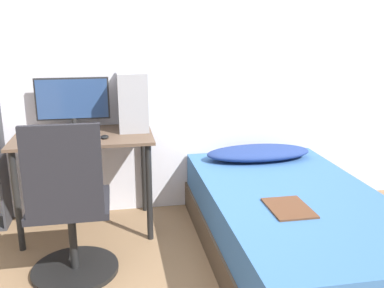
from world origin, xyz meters
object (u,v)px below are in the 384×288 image
object	(u,v)px
keyboard	(66,139)
bed	(293,227)
office_chair	(70,220)
monitor	(73,101)
pc_tower	(132,101)

from	to	relation	value
keyboard	bed	bearing A→B (deg)	-21.38
office_chair	monitor	world-z (taller)	monitor
bed	keyboard	xyz separation A→B (m)	(-1.48, 0.58, 0.53)
bed	pc_tower	distance (m)	1.49
pc_tower	office_chair	bearing A→B (deg)	-118.61
office_chair	monitor	size ratio (longest dim) A/B	1.85
keyboard	pc_tower	bearing A→B (deg)	27.11
office_chair	keyboard	xyz separation A→B (m)	(-0.05, 0.55, 0.37)
keyboard	pc_tower	size ratio (longest dim) A/B	0.98
monitor	keyboard	world-z (taller)	monitor
office_chair	pc_tower	world-z (taller)	pc_tower
office_chair	pc_tower	xyz separation A→B (m)	(0.43, 0.79, 0.58)
keyboard	monitor	bearing A→B (deg)	84.22
monitor	keyboard	bearing A→B (deg)	-95.78
bed	pc_tower	size ratio (longest dim) A/B	4.59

